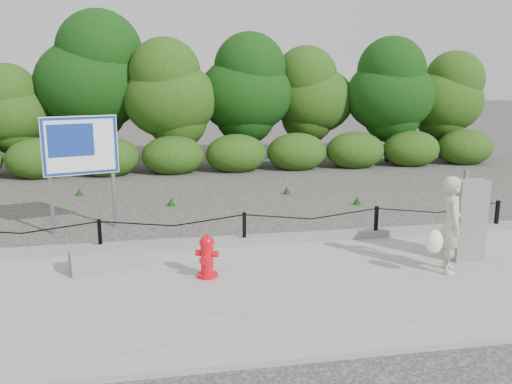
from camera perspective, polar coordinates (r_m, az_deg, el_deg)
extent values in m
plane|color=#2D2B28|center=(9.83, -1.23, -6.01)|extent=(90.00, 90.00, 0.00)
cube|color=gray|center=(7.97, 1.10, -10.26)|extent=(14.00, 4.00, 0.08)
cube|color=slate|center=(9.83, -1.28, -5.09)|extent=(14.00, 0.22, 0.14)
cube|color=black|center=(9.65, -16.10, -4.49)|extent=(0.06, 0.06, 0.60)
cube|color=black|center=(9.71, -1.24, -3.88)|extent=(0.06, 0.06, 0.60)
cube|color=black|center=(10.39, 12.52, -3.09)|extent=(0.06, 0.06, 0.60)
cube|color=black|center=(11.58, 24.02, -2.28)|extent=(0.06, 0.06, 0.60)
cylinder|color=black|center=(9.81, -23.47, -3.45)|extent=(2.50, 0.02, 0.02)
cylinder|color=black|center=(9.54, -8.69, -2.96)|extent=(2.50, 0.02, 0.02)
cylinder|color=black|center=(9.92, 5.91, -2.28)|extent=(2.50, 0.02, 0.02)
cylinder|color=black|center=(10.87, 18.66, -1.56)|extent=(2.50, 0.02, 0.02)
cylinder|color=black|center=(18.89, -24.25, 4.47)|extent=(0.18, 0.18, 1.65)
ellipsoid|color=#195413|center=(18.78, -24.57, 7.95)|extent=(2.44, 2.11, 2.63)
cylinder|color=black|center=(18.80, -16.63, 6.29)|extent=(0.18, 0.18, 2.47)
ellipsoid|color=#195413|center=(18.70, -16.97, 11.56)|extent=(3.66, 3.17, 3.96)
cylinder|color=black|center=(17.93, -8.85, 5.68)|extent=(0.18, 0.18, 2.04)
ellipsoid|color=#195413|center=(17.81, -9.01, 10.25)|extent=(3.02, 2.61, 3.26)
cylinder|color=black|center=(18.55, -1.11, 6.23)|extent=(0.18, 0.18, 2.15)
ellipsoid|color=#195413|center=(18.44, -1.13, 10.87)|extent=(3.18, 2.75, 3.44)
cylinder|color=black|center=(19.50, 6.01, 6.18)|extent=(0.18, 0.18, 1.95)
ellipsoid|color=#195413|center=(19.40, 6.10, 10.18)|extent=(2.88, 2.49, 3.12)
cylinder|color=black|center=(19.61, 13.75, 6.14)|extent=(0.18, 0.18, 2.09)
ellipsoid|color=#195413|center=(19.51, 13.97, 10.41)|extent=(3.10, 2.68, 3.35)
cylinder|color=black|center=(21.01, 19.06, 5.92)|extent=(0.18, 0.18, 1.88)
ellipsoid|color=#195413|center=(20.91, 19.32, 9.49)|extent=(2.78, 2.40, 3.00)
cylinder|color=red|center=(8.37, -5.13, -8.68)|extent=(0.41, 0.41, 0.05)
cylinder|color=red|center=(8.27, -5.17, -6.98)|extent=(0.25, 0.25, 0.47)
cylinder|color=red|center=(8.19, -5.20, -5.30)|extent=(0.30, 0.30, 0.04)
ellipsoid|color=red|center=(8.18, -5.21, -5.12)|extent=(0.26, 0.26, 0.15)
cylinder|color=red|center=(8.16, -5.22, -4.57)|extent=(0.07, 0.07, 0.04)
cylinder|color=red|center=(8.29, -6.06, -6.39)|extent=(0.12, 0.12, 0.10)
cylinder|color=red|center=(8.21, -4.29, -6.53)|extent=(0.12, 0.12, 0.10)
cylinder|color=red|center=(8.14, -5.46, -7.13)|extent=(0.16, 0.15, 0.13)
cylinder|color=slate|center=(8.18, -5.27, -7.54)|extent=(0.01, 0.05, 0.10)
imported|color=#B6B19C|center=(8.84, 19.88, -3.26)|extent=(0.53, 0.64, 1.51)
ellipsoid|color=white|center=(8.60, 18.25, -4.99)|extent=(0.27, 0.21, 0.36)
cube|color=gray|center=(8.90, -15.46, -6.74)|extent=(1.17, 0.68, 0.35)
cube|color=gray|center=(9.53, 21.47, -2.79)|extent=(0.52, 0.31, 1.34)
cube|color=slate|center=(9.66, 20.93, -2.12)|extent=(0.06, 0.06, 1.48)
cube|color=slate|center=(11.17, -20.91, 1.52)|extent=(0.08, 0.08, 2.30)
cube|color=slate|center=(11.32, -14.84, 2.07)|extent=(0.08, 0.08, 2.30)
cube|color=white|center=(11.10, -18.02, 4.67)|extent=(1.40, 0.42, 1.15)
cube|color=navy|center=(11.07, -18.00, 4.65)|extent=(1.36, 0.37, 1.11)
cube|color=navy|center=(11.03, -18.92, 5.16)|extent=(0.83, 0.23, 0.63)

